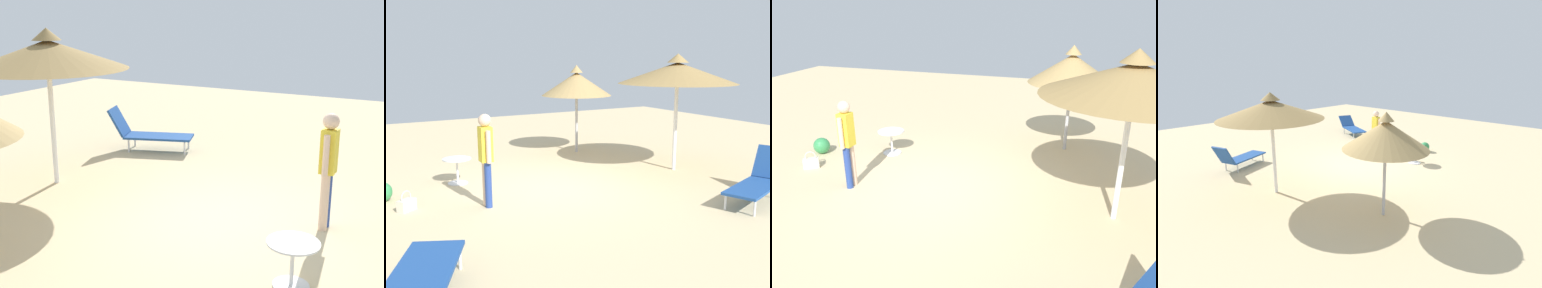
% 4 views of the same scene
% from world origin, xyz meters
% --- Properties ---
extents(ground, '(24.00, 24.00, 0.10)m').
position_xyz_m(ground, '(0.00, 0.00, -0.05)').
color(ground, beige).
extents(parasol_umbrella_front, '(2.92, 2.92, 2.91)m').
position_xyz_m(parasol_umbrella_front, '(-0.04, -3.32, 2.44)').
color(parasol_umbrella_front, white).
rests_on(parasol_umbrella_front, ground).
extents(parasol_umbrella_center, '(2.07, 2.07, 2.59)m').
position_xyz_m(parasol_umbrella_center, '(3.07, -2.26, 2.05)').
color(parasol_umbrella_center, '#B2B2B7').
rests_on(parasol_umbrella_center, ground).
extents(person_standing_far_right, '(0.44, 0.24, 1.79)m').
position_xyz_m(person_standing_far_right, '(-0.38, 1.72, 1.03)').
color(person_standing_far_right, beige).
rests_on(person_standing_far_right, ground).
extents(handbag, '(0.34, 0.38, 0.39)m').
position_xyz_m(handbag, '(0.12, 3.12, 0.13)').
color(handbag, beige).
rests_on(handbag, ground).
extents(side_table_round, '(0.64, 0.64, 0.58)m').
position_xyz_m(side_table_round, '(1.48, 1.79, 0.40)').
color(side_table_round, silver).
rests_on(side_table_round, ground).
extents(beach_ball, '(0.39, 0.39, 0.39)m').
position_xyz_m(beach_ball, '(0.94, 3.44, 0.20)').
color(beach_ball, '#338C4C').
rests_on(beach_ball, ground).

